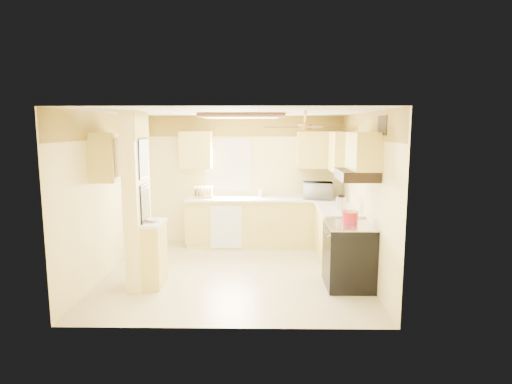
{
  "coord_description": "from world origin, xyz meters",
  "views": [
    {
      "loc": [
        0.43,
        -6.49,
        2.27
      ],
      "look_at": [
        0.32,
        0.35,
        1.24
      ],
      "focal_mm": 30.0,
      "sensor_mm": 36.0,
      "label": 1
    }
  ],
  "objects_px": {
    "kettle": "(341,203)",
    "microwave": "(318,190)",
    "stove": "(349,255)",
    "dutch_oven": "(350,217)",
    "bowl": "(153,220)"
  },
  "relations": [
    {
      "from": "stove",
      "to": "dutch_oven",
      "type": "distance_m",
      "value": 0.55
    },
    {
      "from": "dutch_oven",
      "to": "kettle",
      "type": "relative_size",
      "value": 0.98
    },
    {
      "from": "kettle",
      "to": "dutch_oven",
      "type": "bearing_deg",
      "value": -91.46
    },
    {
      "from": "bowl",
      "to": "kettle",
      "type": "relative_size",
      "value": 0.81
    },
    {
      "from": "stove",
      "to": "kettle",
      "type": "height_order",
      "value": "kettle"
    },
    {
      "from": "microwave",
      "to": "kettle",
      "type": "bearing_deg",
      "value": 106.21
    },
    {
      "from": "microwave",
      "to": "bowl",
      "type": "bearing_deg",
      "value": 43.95
    },
    {
      "from": "bowl",
      "to": "kettle",
      "type": "bearing_deg",
      "value": 17.93
    },
    {
      "from": "kettle",
      "to": "microwave",
      "type": "bearing_deg",
      "value": 101.02
    },
    {
      "from": "stove",
      "to": "bowl",
      "type": "height_order",
      "value": "bowl"
    },
    {
      "from": "stove",
      "to": "dutch_oven",
      "type": "xyz_separation_m",
      "value": [
        0.02,
        0.12,
        0.54
      ]
    },
    {
      "from": "dutch_oven",
      "to": "kettle",
      "type": "bearing_deg",
      "value": 88.54
    },
    {
      "from": "stove",
      "to": "kettle",
      "type": "xyz_separation_m",
      "value": [
        0.05,
        0.94,
        0.59
      ]
    },
    {
      "from": "stove",
      "to": "dutch_oven",
      "type": "bearing_deg",
      "value": 77.95
    },
    {
      "from": "bowl",
      "to": "dutch_oven",
      "type": "xyz_separation_m",
      "value": [
        2.84,
        0.1,
        0.03
      ]
    }
  ]
}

